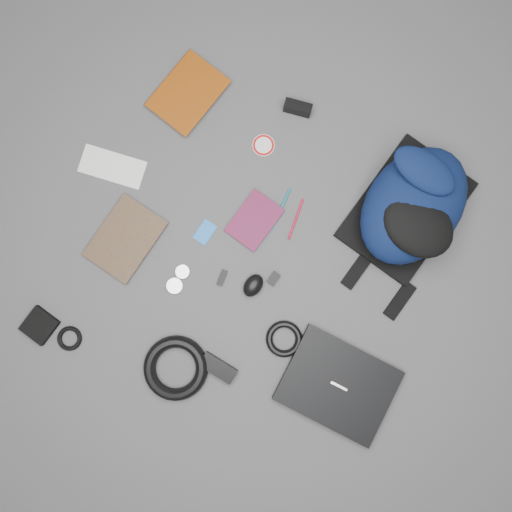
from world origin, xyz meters
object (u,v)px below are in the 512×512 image
(dvd_case, at_px, (254,220))
(mouse, at_px, (253,285))
(textbook_red, at_px, (167,77))
(compact_camera, at_px, (298,108))
(pouch, at_px, (40,325))
(backpack, at_px, (414,206))
(comic_book, at_px, (103,224))
(power_brick, at_px, (218,368))
(laptop, at_px, (338,385))

(dvd_case, distance_m, mouse, 0.21)
(textbook_red, bearing_deg, mouse, -29.03)
(compact_camera, height_order, pouch, compact_camera)
(backpack, bearing_deg, mouse, -117.63)
(comic_book, xyz_separation_m, power_brick, (0.50, -0.30, 0.01))
(comic_book, distance_m, dvd_case, 0.48)
(laptop, distance_m, mouse, 0.41)
(comic_book, bearing_deg, backpack, 36.49)
(backpack, bearing_deg, compact_camera, 172.44)
(pouch, bearing_deg, compact_camera, 60.78)
(dvd_case, relative_size, power_brick, 1.45)
(laptop, height_order, pouch, laptop)
(backpack, bearing_deg, dvd_case, -140.06)
(power_brick, bearing_deg, mouse, 98.30)
(textbook_red, bearing_deg, dvd_case, -20.30)
(backpack, height_order, dvd_case, backpack)
(dvd_case, relative_size, pouch, 1.84)
(textbook_red, relative_size, pouch, 2.59)
(laptop, relative_size, textbook_red, 1.41)
(laptop, relative_size, power_brick, 2.86)
(compact_camera, bearing_deg, dvd_case, -95.75)
(backpack, distance_m, mouse, 0.55)
(dvd_case, xyz_separation_m, pouch, (-0.52, -0.55, 0.01))
(mouse, bearing_deg, laptop, -15.08)
(dvd_case, relative_size, compact_camera, 1.89)
(compact_camera, bearing_deg, laptop, -66.74)
(backpack, xyz_separation_m, comic_book, (-0.89, -0.38, -0.08))
(mouse, height_order, pouch, mouse)
(laptop, bearing_deg, pouch, -164.18)
(power_brick, bearing_deg, laptop, 23.25)
(textbook_red, bearing_deg, laptop, -22.64)
(power_brick, bearing_deg, dvd_case, 107.72)
(power_brick, bearing_deg, comic_book, 160.48)
(comic_book, xyz_separation_m, mouse, (0.52, -0.02, 0.01))
(laptop, bearing_deg, power_brick, -161.12)
(laptop, relative_size, compact_camera, 3.73)
(backpack, bearing_deg, pouch, -126.44)
(dvd_case, xyz_separation_m, compact_camera, (0.01, 0.39, 0.02))
(backpack, xyz_separation_m, textbook_red, (-0.87, 0.14, -0.08))
(backpack, height_order, textbook_red, backpack)
(laptop, xyz_separation_m, mouse, (-0.36, 0.20, 0.00))
(backpack, relative_size, power_brick, 3.80)
(comic_book, xyz_separation_m, pouch, (-0.07, -0.37, 0.00))
(power_brick, bearing_deg, pouch, -161.81)
(backpack, xyz_separation_m, mouse, (-0.37, -0.40, -0.07))
(comic_book, xyz_separation_m, dvd_case, (0.45, 0.18, -0.00))
(mouse, xyz_separation_m, pouch, (-0.59, -0.35, -0.01))
(laptop, height_order, textbook_red, laptop)
(mouse, bearing_deg, dvd_case, 123.45)
(comic_book, bearing_deg, compact_camera, 64.74)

